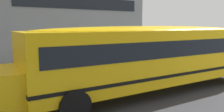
# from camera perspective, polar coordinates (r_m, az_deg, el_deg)

# --- Properties ---
(ground_plane) EXTENTS (400.00, 400.00, 0.00)m
(ground_plane) POSITION_cam_1_polar(r_m,az_deg,el_deg) (11.19, -0.48, -8.24)
(ground_plane) COLOR #38383D
(sidewalk_far) EXTENTS (120.00, 3.00, 0.01)m
(sidewalk_far) POSITION_cam_1_polar(r_m,az_deg,el_deg) (18.31, -14.24, -2.15)
(sidewalk_far) COLOR gray
(sidewalk_far) RESTS_ON ground_plane
(lane_centreline) EXTENTS (110.00, 0.16, 0.01)m
(lane_centreline) POSITION_cam_1_polar(r_m,az_deg,el_deg) (11.18, -0.48, -8.23)
(lane_centreline) COLOR silver
(lane_centreline) RESTS_ON ground_plane
(school_bus) EXTENTS (13.85, 3.55, 3.08)m
(school_bus) POSITION_cam_1_polar(r_m,az_deg,el_deg) (10.34, 9.51, 0.68)
(school_bus) COLOR yellow
(school_bus) RESTS_ON ground_plane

